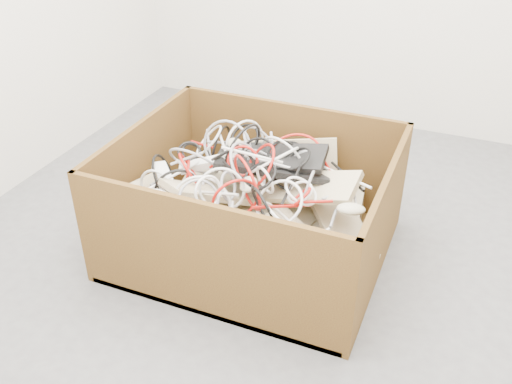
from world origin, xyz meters
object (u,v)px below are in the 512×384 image
at_px(power_strip_left, 209,163).
at_px(power_strip_right, 167,187).
at_px(cardboard_box, 251,223).
at_px(vga_plug, 343,200).

height_order(power_strip_left, power_strip_right, power_strip_left).
bearing_deg(power_strip_right, cardboard_box, 71.62).
bearing_deg(vga_plug, power_strip_right, -141.24).
xyz_separation_m(cardboard_box, vga_plug, (0.41, 0.02, 0.22)).
height_order(power_strip_left, vga_plug, power_strip_left).
distance_m(power_strip_left, vga_plug, 0.63).
bearing_deg(cardboard_box, power_strip_left, 168.44).
distance_m(power_strip_left, power_strip_right, 0.23).
height_order(cardboard_box, power_strip_left, cardboard_box).
bearing_deg(cardboard_box, power_strip_right, -153.40).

